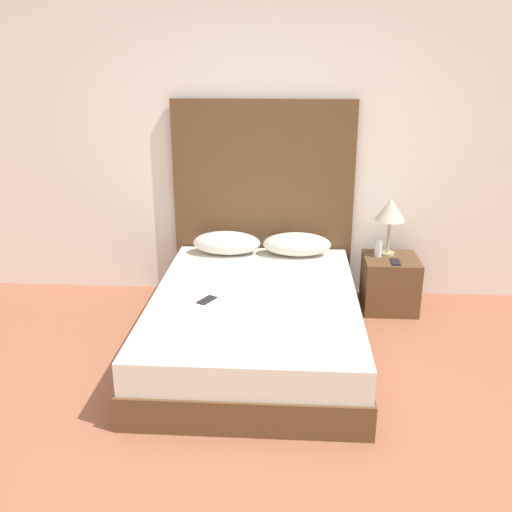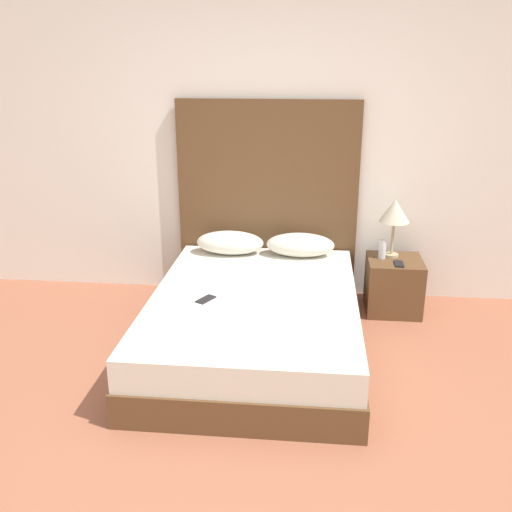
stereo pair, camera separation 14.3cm
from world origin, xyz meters
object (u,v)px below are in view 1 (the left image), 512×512
(phone_on_bed, at_px, (207,300))
(nightstand, at_px, (390,283))
(table_lamp, at_px, (390,211))
(bed, at_px, (255,322))
(phone_on_nightstand, at_px, (395,262))

(phone_on_bed, relative_size, nightstand, 0.37)
(phone_on_bed, xyz_separation_m, nightstand, (1.41, 0.93, -0.21))
(phone_on_bed, height_order, nightstand, nightstand)
(table_lamp, bearing_deg, bed, -140.40)
(nightstand, xyz_separation_m, phone_on_nightstand, (0.01, -0.11, 0.23))
(phone_on_nightstand, bearing_deg, nightstand, 96.02)
(bed, relative_size, phone_on_nightstand, 13.83)
(bed, relative_size, phone_on_bed, 12.72)
(nightstand, bearing_deg, phone_on_nightstand, -83.98)
(nightstand, bearing_deg, table_lamp, 106.08)
(bed, xyz_separation_m, phone_on_nightstand, (1.10, 0.68, 0.24))
(nightstand, bearing_deg, bed, -144.05)
(bed, distance_m, nightstand, 1.34)
(nightstand, xyz_separation_m, table_lamp, (-0.03, 0.09, 0.61))
(table_lamp, distance_m, phone_on_nightstand, 0.43)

